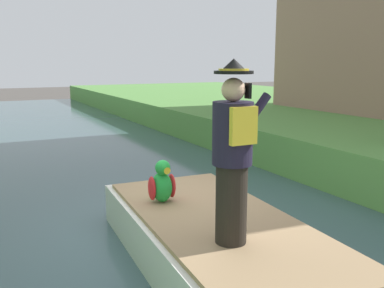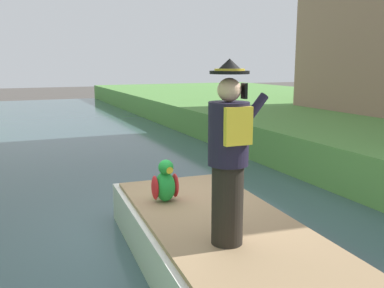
% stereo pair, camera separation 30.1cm
% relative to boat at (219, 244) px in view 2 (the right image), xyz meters
% --- Properties ---
extents(ground_plane, '(80.00, 80.00, 0.00)m').
position_rel_boat_xyz_m(ground_plane, '(0.00, 1.22, -0.40)').
color(ground_plane, '#4C4742').
extents(canal_water, '(6.65, 48.00, 0.10)m').
position_rel_boat_xyz_m(canal_water, '(0.00, 1.22, -0.35)').
color(canal_water, '#3D565B').
rests_on(canal_water, ground).
extents(boat, '(2.05, 4.30, 0.61)m').
position_rel_boat_xyz_m(boat, '(0.00, 0.00, 0.00)').
color(boat, silver).
rests_on(boat, canal_water).
extents(person_pirate, '(0.61, 0.42, 1.85)m').
position_rel_boat_xyz_m(person_pirate, '(-0.23, -0.63, 1.23)').
color(person_pirate, black).
rests_on(person_pirate, boat).
extents(parrot_plush, '(0.36, 0.35, 0.57)m').
position_rel_boat_xyz_m(parrot_plush, '(-0.36, 0.88, 0.55)').
color(parrot_plush, green).
rests_on(parrot_plush, boat).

